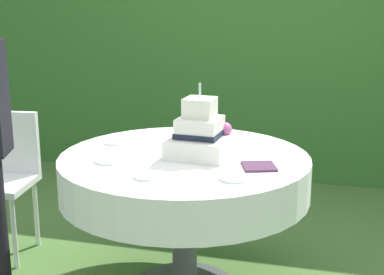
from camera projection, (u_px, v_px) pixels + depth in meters
The scene contains 9 objects.
foliage_hedge at pixel (254, 46), 5.10m from camera, with size 6.95×0.69×2.29m, color #336628.
cake_table at pixel (184, 177), 2.99m from camera, with size 1.32×1.32×0.78m.
wedding_cake at pixel (200, 135), 2.93m from camera, with size 0.33×0.33×0.39m.
serving_plate_near at pixel (147, 176), 2.61m from camera, with size 0.13×0.13×0.01m, color white.
serving_plate_far at pixel (109, 161), 2.85m from camera, with size 0.15×0.15×0.01m, color white.
serving_plate_left at pixel (115, 142), 3.20m from camera, with size 0.12×0.12×0.01m, color white.
serving_plate_right at pixel (233, 178), 2.58m from camera, with size 0.13×0.13×0.01m, color white.
napkin_stack at pixel (259, 166), 2.76m from camera, with size 0.16×0.16×0.01m, color #4C2D47.
garden_chair at pixel (3, 169), 3.52m from camera, with size 0.44×0.44×0.89m.
Camera 1 is at (0.76, -2.74, 1.61)m, focal length 52.64 mm.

